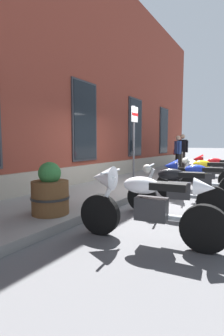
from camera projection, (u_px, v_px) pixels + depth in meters
name	position (u px, v px, depth m)	size (l,w,h in m)	color
ground_plane	(149.00, 194.00, 6.81)	(140.00, 140.00, 0.00)	#4C4C4F
sidewalk	(115.00, 187.00, 7.41)	(27.37, 2.29, 0.15)	slate
brick_pub_facade	(20.00, 81.00, 9.29)	(21.37, 6.30, 7.52)	brown
motorcycle_white_sport	(142.00, 202.00, 3.46)	(0.62, 2.13, 1.07)	black
motorcycle_black_naked	(175.00, 190.00, 4.83)	(0.71, 1.94, 0.98)	black
motorcycle_blue_sport	(196.00, 178.00, 6.10)	(0.76, 2.13, 1.01)	black
motorcycle_yellow_naked	(205.00, 174.00, 7.33)	(0.77, 2.00, 0.97)	black
motorcycle_red_sport	(215.00, 167.00, 8.60)	(0.81, 2.01, 1.01)	black
pedestrian_blue_top	(178.00, 151.00, 10.96)	(0.56, 0.47, 1.60)	black
pedestrian_dark_jacket	(182.00, 150.00, 11.77)	(0.28, 0.58, 1.69)	#38332D
parking_sign	(134.00, 134.00, 7.18)	(0.36, 0.07, 2.34)	#4C4C51
barrel_planter	(50.00, 193.00, 4.36)	(0.69, 0.69, 0.93)	brown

